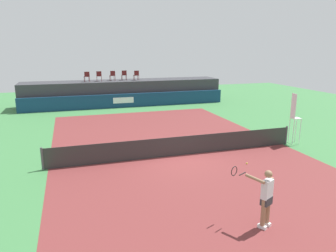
% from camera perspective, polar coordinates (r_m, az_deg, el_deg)
% --- Properties ---
extents(ground_plane, '(48.00, 48.00, 0.00)m').
position_cam_1_polar(ground_plane, '(18.23, -1.21, -2.35)').
color(ground_plane, '#3D7A42').
extents(court_inner, '(12.00, 22.00, 0.00)m').
position_cam_1_polar(court_inner, '(15.51, 1.92, -5.31)').
color(court_inner, maroon).
rests_on(court_inner, ground).
extents(sponsor_wall, '(18.00, 0.22, 1.20)m').
position_cam_1_polar(sponsor_wall, '(28.10, -7.29, 4.59)').
color(sponsor_wall, navy).
rests_on(sponsor_wall, ground).
extents(spectator_platform, '(18.00, 2.80, 2.20)m').
position_cam_1_polar(spectator_platform, '(29.78, -7.94, 6.07)').
color(spectator_platform, '#38383D').
rests_on(spectator_platform, ground).
extents(spectator_chair_far_left, '(0.48, 0.48, 0.89)m').
position_cam_1_polar(spectator_chair_far_left, '(28.90, -14.45, 8.71)').
color(spectator_chair_far_left, '#561919').
rests_on(spectator_chair_far_left, spectator_platform).
extents(spectator_chair_left, '(0.48, 0.48, 0.89)m').
position_cam_1_polar(spectator_chair_left, '(29.16, -12.35, 8.87)').
color(spectator_chair_left, '#561919').
rests_on(spectator_chair_left, spectator_platform).
extents(spectator_chair_center, '(0.48, 0.48, 0.89)m').
position_cam_1_polar(spectator_chair_center, '(29.41, -10.00, 9.02)').
color(spectator_chair_center, '#561919').
rests_on(spectator_chair_center, spectator_platform).
extents(spectator_chair_right, '(0.45, 0.45, 0.89)m').
position_cam_1_polar(spectator_chair_right, '(29.78, -7.94, 9.16)').
color(spectator_chair_right, '#561919').
rests_on(spectator_chair_right, spectator_platform).
extents(spectator_chair_far_right, '(0.47, 0.47, 0.89)m').
position_cam_1_polar(spectator_chair_far_right, '(29.48, -5.76, 9.17)').
color(spectator_chair_far_right, '#561919').
rests_on(spectator_chair_far_right, spectator_platform).
extents(umpire_chair, '(0.49, 0.49, 2.76)m').
position_cam_1_polar(umpire_chair, '(18.32, 21.85, 1.83)').
color(umpire_chair, white).
rests_on(umpire_chair, ground).
extents(tennis_net, '(12.40, 0.02, 0.95)m').
position_cam_1_polar(tennis_net, '(15.36, 1.94, -3.64)').
color(tennis_net, '#2D2D2D').
rests_on(tennis_net, ground).
extents(net_post_near, '(0.10, 0.10, 1.00)m').
position_cam_1_polar(net_post_near, '(14.61, -21.78, -5.51)').
color(net_post_near, '#4C4C51').
rests_on(net_post_near, ground).
extents(net_post_far, '(0.10, 0.10, 1.00)m').
position_cam_1_polar(net_post_far, '(18.30, 20.58, -1.57)').
color(net_post_far, '#4C4C51').
rests_on(net_post_far, ground).
extents(tennis_player, '(1.05, 1.05, 1.77)m').
position_cam_1_polar(tennis_player, '(9.71, 17.20, -12.07)').
color(tennis_player, white).
rests_on(tennis_player, court_inner).
extents(tennis_ball, '(0.07, 0.07, 0.07)m').
position_cam_1_polar(tennis_ball, '(14.80, 14.06, -6.55)').
color(tennis_ball, '#D8EA33').
rests_on(tennis_ball, court_inner).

